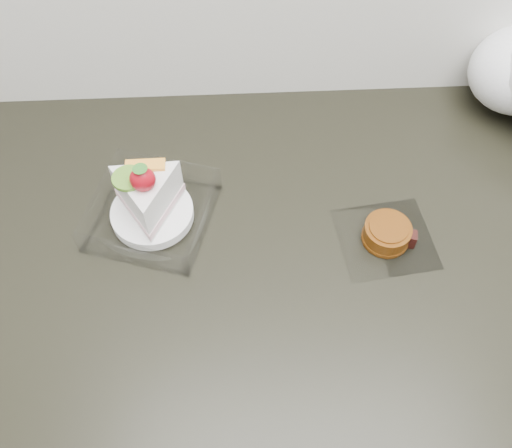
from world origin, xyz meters
The scene contains 3 objects.
counter centered at (0.00, 1.69, 0.45)m, with size 2.04×0.64×0.90m.
cake_tray centered at (-0.33, 1.73, 0.94)m, with size 0.21×0.21×0.13m.
mooncake_wrap centered at (0.02, 1.68, 0.91)m, with size 0.15×0.15×0.03m.
Camera 1 is at (-0.20, 1.22, 1.62)m, focal length 40.00 mm.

